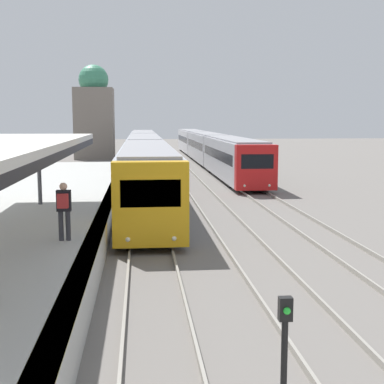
{
  "coord_description": "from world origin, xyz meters",
  "views": [
    {
      "loc": [
        -0.32,
        -4.15,
        4.46
      ],
      "look_at": [
        1.64,
        16.06,
        1.7
      ],
      "focal_mm": 50.0,
      "sensor_mm": 36.0,
      "label": 1
    }
  ],
  "objects": [
    {
      "name": "distant_domed_building",
      "position": [
        -5.49,
        58.31,
        4.99
      ],
      "size": [
        4.38,
        4.38,
        10.63
      ],
      "color": "slate",
      "rests_on": "ground_plane"
    },
    {
      "name": "train_near",
      "position": [
        0.0,
        37.5,
        1.78
      ],
      "size": [
        2.55,
        48.82,
        3.22
      ],
      "color": "gold",
      "rests_on": "ground_plane"
    },
    {
      "name": "signal_post_near",
      "position": [
        1.79,
        3.26,
        1.16
      ],
      "size": [
        0.2,
        0.21,
        1.87
      ],
      "color": "black",
      "rests_on": "ground_plane"
    },
    {
      "name": "train_far",
      "position": [
        6.57,
        50.98,
        1.72
      ],
      "size": [
        2.52,
        48.31,
        3.1
      ],
      "color": "red",
      "rests_on": "ground_plane"
    },
    {
      "name": "person_on_platform",
      "position": [
        -2.49,
        11.04,
        2.02
      ],
      "size": [
        0.4,
        0.4,
        1.66
      ],
      "color": "#2D2D33",
      "rests_on": "station_platform"
    }
  ]
}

